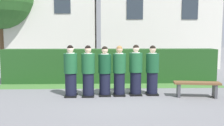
{
  "coord_description": "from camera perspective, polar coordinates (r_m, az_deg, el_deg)",
  "views": [
    {
      "loc": [
        -0.25,
        -7.81,
        1.93
      ],
      "look_at": [
        0.0,
        0.0,
        1.05
      ],
      "focal_mm": 39.77,
      "sensor_mm": 36.0,
      "label": 1
    }
  ],
  "objects": [
    {
      "name": "school_building_main",
      "position": [
        15.85,
        10.22,
        13.18
      ],
      "size": [
        7.21,
        3.37,
        7.45
      ],
      "color": "silver",
      "rests_on": "ground"
    },
    {
      "name": "ground_plane",
      "position": [
        8.05,
        -0.0,
        -7.45
      ],
      "size": [
        60.0,
        60.0,
        0.0
      ],
      "primitive_type": "plane",
      "color": "slate"
    },
    {
      "name": "student_front_row_1",
      "position": [
        7.83,
        -5.49,
        -2.13
      ],
      "size": [
        0.42,
        0.46,
        1.62
      ],
      "color": "black",
      "rests_on": "ground"
    },
    {
      "name": "student_front_row_3",
      "position": [
        7.92,
        1.69,
        -2.06
      ],
      "size": [
        0.42,
        0.5,
        1.6
      ],
      "color": "black",
      "rests_on": "ground"
    },
    {
      "name": "school_building_annex",
      "position": [
        16.36,
        -15.53,
        13.58
      ],
      "size": [
        6.87,
        3.65,
        7.87
      ],
      "color": "silver",
      "rests_on": "ground"
    },
    {
      "name": "student_front_row_2",
      "position": [
        7.9,
        -1.67,
        -2.15
      ],
      "size": [
        0.41,
        0.51,
        1.58
      ],
      "color": "black",
      "rests_on": "ground"
    },
    {
      "name": "hedge",
      "position": [
        10.16,
        -0.42,
        -0.62
      ],
      "size": [
        8.6,
        0.7,
        1.37
      ],
      "color": "#214C1E",
      "rests_on": "ground"
    },
    {
      "name": "wooden_bench",
      "position": [
        8.19,
        18.89,
        -5.04
      ],
      "size": [
        1.44,
        0.55,
        0.48
      ],
      "color": "brown",
      "rests_on": "ground"
    },
    {
      "name": "student_front_row_4",
      "position": [
        8.02,
        5.48,
        -1.89
      ],
      "size": [
        0.42,
        0.47,
        1.63
      ],
      "color": "black",
      "rests_on": "ground"
    },
    {
      "name": "student_front_row_5",
      "position": [
        8.12,
        9.25,
        -1.92
      ],
      "size": [
        0.42,
        0.5,
        1.6
      ],
      "color": "black",
      "rests_on": "ground"
    },
    {
      "name": "student_front_row_0",
      "position": [
        7.89,
        -9.49,
        -2.1
      ],
      "size": [
        0.42,
        0.47,
        1.62
      ],
      "color": "black",
      "rests_on": "ground"
    },
    {
      "name": "lawn_strip",
      "position": [
        9.48,
        -0.29,
        -5.3
      ],
      "size": [
        8.6,
        0.9,
        0.01
      ],
      "primitive_type": "cube",
      "color": "#477A38",
      "rests_on": "ground"
    }
  ]
}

